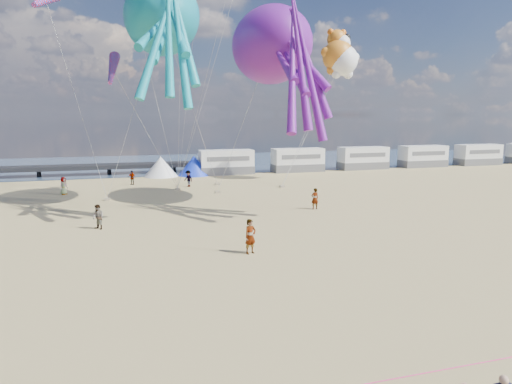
% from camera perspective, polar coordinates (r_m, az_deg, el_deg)
% --- Properties ---
extents(ground, '(120.00, 120.00, 0.00)m').
position_cam_1_polar(ground, '(17.95, 6.08, -14.42)').
color(ground, tan).
rests_on(ground, ground).
extents(water, '(120.00, 120.00, 0.00)m').
position_cam_1_polar(water, '(70.78, -11.17, 3.55)').
color(water, '#344A64').
rests_on(water, ground).
extents(motorhome_0, '(6.60, 2.50, 3.00)m').
position_cam_1_polar(motorhome_0, '(56.78, -3.74, 3.75)').
color(motorhome_0, silver).
rests_on(motorhome_0, ground).
extents(motorhome_1, '(6.60, 2.50, 3.00)m').
position_cam_1_polar(motorhome_1, '(59.57, 5.23, 4.01)').
color(motorhome_1, silver).
rests_on(motorhome_1, ground).
extents(motorhome_2, '(6.60, 2.50, 3.00)m').
position_cam_1_polar(motorhome_2, '(63.68, 13.23, 4.15)').
color(motorhome_2, silver).
rests_on(motorhome_2, ground).
extents(motorhome_3, '(6.60, 2.50, 3.00)m').
position_cam_1_polar(motorhome_3, '(68.85, 20.14, 4.21)').
color(motorhome_3, silver).
rests_on(motorhome_3, ground).
extents(motorhome_4, '(6.60, 2.50, 3.00)m').
position_cam_1_polar(motorhome_4, '(74.88, 26.02, 4.22)').
color(motorhome_4, silver).
rests_on(motorhome_4, ground).
extents(tent_white, '(4.00, 4.00, 2.40)m').
position_cam_1_polar(tent_white, '(55.62, -11.81, 3.13)').
color(tent_white, white).
rests_on(tent_white, ground).
extents(tent_blue, '(4.00, 4.00, 2.40)m').
position_cam_1_polar(tent_blue, '(56.08, -7.73, 3.30)').
color(tent_blue, '#1933CC').
rests_on(tent_blue, ground).
extents(rope_line, '(34.00, 0.03, 0.03)m').
position_cam_1_polar(rope_line, '(13.99, 14.52, -22.06)').
color(rope_line, '#F2338C').
rests_on(rope_line, ground).
extents(standing_person, '(0.79, 0.66, 1.87)m').
position_cam_1_polar(standing_person, '(24.27, -0.71, -5.58)').
color(standing_person, tan).
rests_on(standing_person, ground).
extents(beachgoer_0, '(0.67, 0.72, 1.65)m').
position_cam_1_polar(beachgoer_0, '(45.75, -22.92, 0.73)').
color(beachgoer_0, '#7F6659').
rests_on(beachgoer_0, ground).
extents(beachgoer_1, '(0.91, 0.93, 1.62)m').
position_cam_1_polar(beachgoer_1, '(31.04, -19.13, -2.98)').
color(beachgoer_1, '#7F6659').
rests_on(beachgoer_1, ground).
extents(beachgoer_2, '(1.00, 1.04, 1.68)m').
position_cam_1_polar(beachgoer_2, '(47.25, -8.46, 1.67)').
color(beachgoer_2, '#7F6659').
rests_on(beachgoer_2, ground).
extents(beachgoer_3, '(1.12, 0.97, 1.50)m').
position_cam_1_polar(beachgoer_3, '(49.85, -15.25, 1.74)').
color(beachgoer_3, '#7F6659').
rests_on(beachgoer_3, ground).
extents(beachgoer_5, '(1.58, 0.62, 1.67)m').
position_cam_1_polar(beachgoer_5, '(35.89, 7.37, -0.83)').
color(beachgoer_5, '#7F6659').
rests_on(beachgoer_5, ground).
extents(sandbag_a, '(0.50, 0.35, 0.22)m').
position_cam_1_polar(sandbag_a, '(41.30, -18.10, -0.88)').
color(sandbag_a, gray).
rests_on(sandbag_a, ground).
extents(sandbag_b, '(0.50, 0.35, 0.22)m').
position_cam_1_polar(sandbag_b, '(43.06, -4.83, -0.01)').
color(sandbag_b, gray).
rests_on(sandbag_b, ground).
extents(sandbag_c, '(0.50, 0.35, 0.22)m').
position_cam_1_polar(sandbag_c, '(46.48, 3.29, 0.72)').
color(sandbag_c, gray).
rests_on(sandbag_c, ground).
extents(sandbag_d, '(0.50, 0.35, 0.22)m').
position_cam_1_polar(sandbag_d, '(48.21, -4.86, 1.02)').
color(sandbag_d, gray).
rests_on(sandbag_d, ground).
extents(sandbag_e, '(0.50, 0.35, 0.22)m').
position_cam_1_polar(sandbag_e, '(45.26, -9.76, 0.35)').
color(sandbag_e, gray).
rests_on(sandbag_e, ground).
extents(kite_octopus_teal, '(6.30, 11.42, 12.36)m').
position_cam_1_polar(kite_octopus_teal, '(38.22, -11.73, 20.61)').
color(kite_octopus_teal, teal).
extents(kite_octopus_purple, '(8.38, 12.11, 12.73)m').
position_cam_1_polar(kite_octopus_purple, '(38.19, 1.91, 17.84)').
color(kite_octopus_purple, '#6B178C').
extents(kite_panda, '(5.05, 4.93, 5.54)m').
position_cam_1_polar(kite_panda, '(50.92, 10.76, 15.88)').
color(kite_panda, white).
extents(kite_teddy_orange, '(4.68, 4.49, 5.71)m').
position_cam_1_polar(kite_teddy_orange, '(51.02, 10.23, 16.36)').
color(kite_teddy_orange, orange).
extents(windsock_mid, '(1.53, 6.19, 6.13)m').
position_cam_1_polar(windsock_mid, '(40.20, -10.91, 18.65)').
color(windsock_mid, red).
extents(windsock_right, '(1.37, 5.42, 5.36)m').
position_cam_1_polar(windsock_right, '(39.42, -17.50, 14.45)').
color(windsock_right, red).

